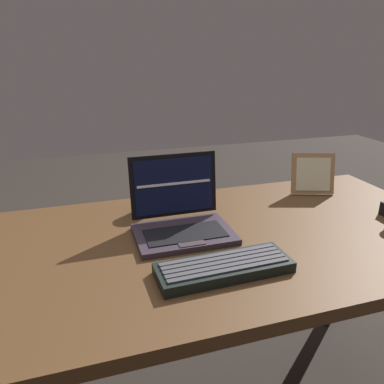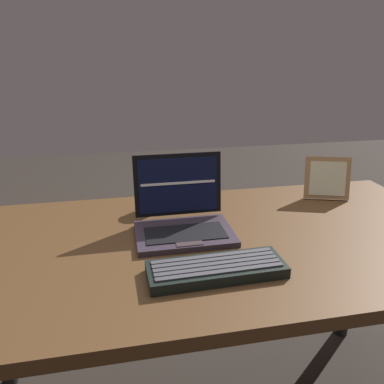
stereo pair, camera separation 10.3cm
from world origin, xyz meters
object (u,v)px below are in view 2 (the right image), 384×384
(coffee_mug, at_px, (156,195))
(laptop_front, at_px, (182,218))
(photo_frame, at_px, (327,178))
(external_keyboard, at_px, (216,269))

(coffee_mug, bearing_deg, laptop_front, -73.30)
(laptop_front, relative_size, coffee_mug, 2.59)
(laptop_front, xyz_separation_m, coffee_mug, (-0.06, 0.19, 0.00))
(photo_frame, bearing_deg, external_keyboard, -141.66)
(external_keyboard, xyz_separation_m, photo_frame, (0.53, 0.42, 0.06))
(laptop_front, height_order, photo_frame, laptop_front)
(external_keyboard, bearing_deg, coffee_mug, 102.68)
(laptop_front, relative_size, photo_frame, 1.70)
(external_keyboard, distance_m, photo_frame, 0.67)
(laptop_front, xyz_separation_m, photo_frame, (0.57, 0.17, 0.03))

